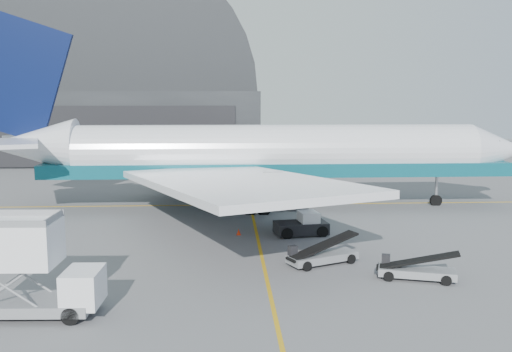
{
  "coord_description": "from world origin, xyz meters",
  "views": [
    {
      "loc": [
        -2.5,
        -38.84,
        11.53
      ],
      "look_at": [
        0.08,
        9.93,
        4.5
      ],
      "focal_mm": 40.0,
      "sensor_mm": 36.0,
      "label": 1
    }
  ],
  "objects": [
    {
      "name": "taxi_lines",
      "position": [
        0.0,
        12.67,
        0.01
      ],
      "size": [
        80.0,
        42.12,
        0.02
      ],
      "color": "#C59112",
      "rests_on": "ground"
    },
    {
      "name": "pushback_tug",
      "position": [
        3.77,
        6.95,
        0.74
      ],
      "size": [
        4.56,
        3.09,
        1.96
      ],
      "rotation": [
        0.0,
        0.0,
        0.16
      ],
      "color": "black",
      "rests_on": "ground"
    },
    {
      "name": "belt_loader_a",
      "position": [
        3.97,
        -1.44,
        0.62
      ],
      "size": [
        5.24,
        3.59,
        2.01
      ],
      "rotation": [
        0.0,
        0.0,
        0.43
      ],
      "color": "gray",
      "rests_on": "ground"
    },
    {
      "name": "distant_bldg_a",
      "position": [
        38.0,
        72.0,
        0.0
      ],
      "size": [
        14.0,
        8.0,
        4.0
      ],
      "primitive_type": "cube",
      "color": "black",
      "rests_on": "ground"
    },
    {
      "name": "ground",
      "position": [
        0.0,
        0.0,
        0.0
      ],
      "size": [
        200.0,
        200.0,
        0.0
      ],
      "primitive_type": "plane",
      "color": "#565659",
      "rests_on": "ground"
    },
    {
      "name": "traffic_cone",
      "position": [
        -1.51,
        7.07,
        0.25
      ],
      "size": [
        0.36,
        0.36,
        0.53
      ],
      "color": "red",
      "rests_on": "ground"
    },
    {
      "name": "belt_loader_b",
      "position": [
        9.34,
        -4.94,
        0.59
      ],
      "size": [
        5.1,
        2.88,
        1.91
      ],
      "rotation": [
        0.0,
        0.0,
        -0.29
      ],
      "color": "gray",
      "rests_on": "ground"
    },
    {
      "name": "airliner",
      "position": [
        0.37,
        18.62,
        5.48
      ],
      "size": [
        55.79,
        54.1,
        19.58
      ],
      "color": "white",
      "rests_on": "ground"
    },
    {
      "name": "catering_truck",
      "position": [
        -13.05,
        -9.68,
        2.56
      ],
      "size": [
        7.45,
        3.06,
        5.06
      ],
      "rotation": [
        0.0,
        0.0,
        -0.04
      ],
      "color": "gray",
      "rests_on": "ground"
    },
    {
      "name": "hangar",
      "position": [
        -22.0,
        64.95,
        9.54
      ],
      "size": [
        50.0,
        28.3,
        28.0
      ],
      "color": "black",
      "rests_on": "ground"
    }
  ]
}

